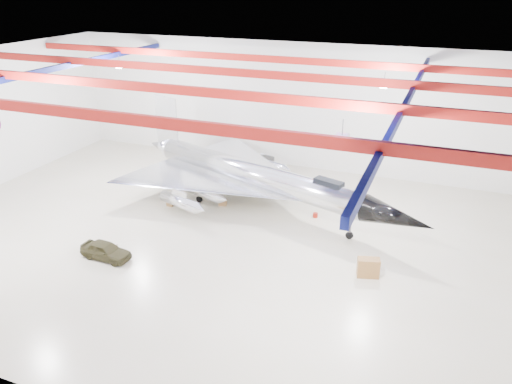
% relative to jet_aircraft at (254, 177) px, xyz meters
% --- Properties ---
extents(floor, '(40.00, 40.00, 0.00)m').
position_rel_jet_aircraft_xyz_m(floor, '(-1.30, -5.55, -2.28)').
color(floor, '#B9B193').
rests_on(floor, ground).
extents(wall_back, '(40.00, 0.00, 40.00)m').
position_rel_jet_aircraft_xyz_m(wall_back, '(-1.30, 9.45, 3.22)').
color(wall_back, silver).
rests_on(wall_back, floor).
extents(ceiling, '(40.00, 40.00, 0.00)m').
position_rel_jet_aircraft_xyz_m(ceiling, '(-1.30, -5.55, 8.72)').
color(ceiling, '#0A0F38').
rests_on(ceiling, wall_back).
extents(ceiling_structure, '(39.50, 29.50, 1.08)m').
position_rel_jet_aircraft_xyz_m(ceiling_structure, '(-1.30, -5.55, 8.04)').
color(ceiling_structure, maroon).
rests_on(ceiling_structure, ceiling).
extents(jet_aircraft, '(24.80, 18.36, 6.96)m').
position_rel_jet_aircraft_xyz_m(jet_aircraft, '(0.00, 0.00, 0.00)').
color(jet_aircraft, silver).
rests_on(jet_aircraft, floor).
extents(jeep, '(3.32, 1.45, 1.11)m').
position_rel_jet_aircraft_xyz_m(jeep, '(-5.58, -10.58, -1.73)').
color(jeep, '#36321B').
rests_on(jeep, floor).
extents(desk, '(1.39, 0.95, 1.16)m').
position_rel_jet_aircraft_xyz_m(desk, '(9.77, -6.63, -1.70)').
color(desk, brown).
rests_on(desk, floor).
extents(crate_ply, '(0.53, 0.44, 0.36)m').
position_rel_jet_aircraft_xyz_m(crate_ply, '(-5.86, -2.42, -2.11)').
color(crate_ply, olive).
rests_on(crate_ply, floor).
extents(toolbox_red, '(0.55, 0.46, 0.36)m').
position_rel_jet_aircraft_xyz_m(toolbox_red, '(-3.32, 2.79, -2.11)').
color(toolbox_red, '#A51E10').
rests_on(toolbox_red, floor).
extents(parts_bin, '(0.62, 0.54, 0.37)m').
position_rel_jet_aircraft_xyz_m(parts_bin, '(4.48, 2.50, -2.10)').
color(parts_bin, olive).
rests_on(parts_bin, floor).
extents(tool_chest, '(0.37, 0.37, 0.32)m').
position_rel_jet_aircraft_xyz_m(tool_chest, '(4.89, -0.27, -2.12)').
color(tool_chest, '#A51E10').
rests_on(tool_chest, floor).
extents(oil_barrel, '(0.71, 0.62, 0.42)m').
position_rel_jet_aircraft_xyz_m(oil_barrel, '(-2.22, -0.85, -2.07)').
color(oil_barrel, olive).
rests_on(oil_barrel, floor).
extents(spares_box, '(0.41, 0.41, 0.31)m').
position_rel_jet_aircraft_xyz_m(spares_box, '(1.85, 1.90, -2.13)').
color(spares_box, '#59595B').
rests_on(spares_box, floor).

